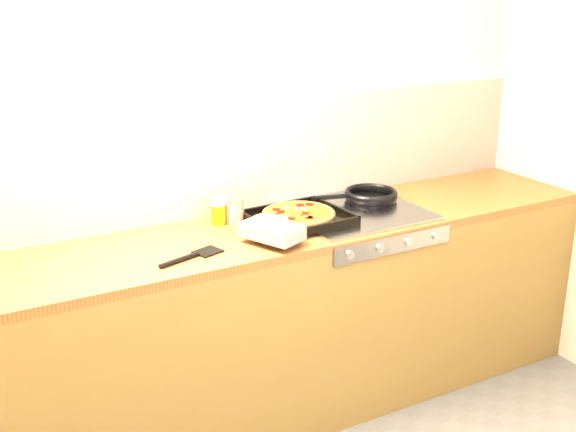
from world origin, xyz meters
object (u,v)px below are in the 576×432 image
frying_pan (370,196)px  tomato_can (235,211)px  pizza_on_tray (290,219)px  juice_glass (218,211)px

frying_pan → tomato_can: bearing=175.5°
pizza_on_tray → frying_pan: (0.50, 0.13, -0.01)m
juice_glass → pizza_on_tray: bearing=-40.6°
pizza_on_tray → juice_glass: 0.32m
pizza_on_tray → tomato_can: bearing=134.4°
frying_pan → pizza_on_tray: bearing=-165.9°
tomato_can → juice_glass: (-0.07, 0.03, 0.00)m
pizza_on_tray → frying_pan: size_ratio=1.23×
pizza_on_tray → frying_pan: pizza_on_tray is taller
frying_pan → tomato_can: tomato_can is taller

